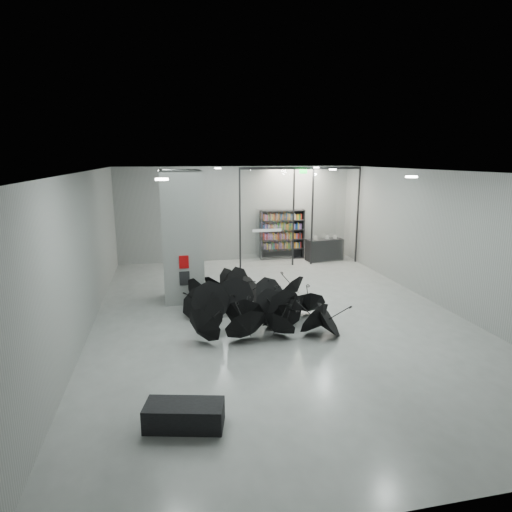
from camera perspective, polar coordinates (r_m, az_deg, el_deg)
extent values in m
plane|color=gray|center=(12.22, 2.86, -7.90)|extent=(14.00, 14.00, 0.00)
cube|color=gray|center=(11.43, 3.09, 11.19)|extent=(10.00, 14.00, 0.02)
cube|color=slate|center=(18.43, -2.65, 5.63)|extent=(10.00, 0.02, 4.00)
cube|color=slate|center=(5.53, 22.49, -13.25)|extent=(10.00, 0.02, 4.00)
cube|color=slate|center=(11.46, -21.96, 0.18)|extent=(0.02, 14.00, 4.00)
cube|color=slate|center=(13.81, 23.47, 2.09)|extent=(0.02, 14.00, 4.00)
cube|color=slate|center=(13.25, -9.81, 2.56)|extent=(1.20, 1.20, 4.00)
cube|color=#A50A07|center=(12.78, -9.58, -0.80)|extent=(0.28, 0.04, 0.38)
cube|color=black|center=(12.91, -9.50, -2.95)|extent=(0.30, 0.03, 0.42)
cube|color=#0CE533|center=(17.20, 6.30, 11.12)|extent=(0.30, 0.06, 0.15)
cube|color=silver|center=(17.16, 1.48, 5.09)|extent=(2.20, 0.02, 3.95)
cube|color=silver|center=(18.05, 10.51, 5.27)|extent=(2.00, 0.02, 3.95)
cube|color=black|center=(16.94, -2.16, 4.98)|extent=(0.06, 0.06, 4.00)
cube|color=black|center=(17.45, 5.01, 5.18)|extent=(0.06, 0.06, 4.00)
cube|color=black|center=(17.70, 7.50, 5.23)|extent=(0.06, 0.06, 4.00)
cube|color=black|center=(18.46, 13.39, 5.30)|extent=(0.06, 0.06, 4.00)
cube|color=black|center=(17.39, 6.10, 11.58)|extent=(5.00, 0.08, 0.10)
cube|color=black|center=(7.62, -9.53, -20.19)|extent=(1.38, 0.84, 0.41)
cube|color=black|center=(18.74, 9.09, 0.85)|extent=(1.63, 0.84, 0.93)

